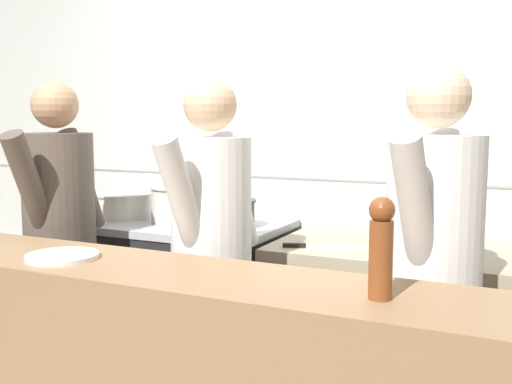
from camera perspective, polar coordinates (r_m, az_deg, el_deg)
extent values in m
cube|color=silver|center=(3.41, 4.77, 3.84)|extent=(8.00, 0.06, 2.60)
cube|color=gray|center=(3.39, 4.56, 1.28)|extent=(8.00, 0.00, 0.01)
cube|color=#232326|center=(3.48, -7.50, -10.56)|extent=(1.18, 0.70, 0.88)
cube|color=#B7BABF|center=(3.38, -7.62, -3.11)|extent=(1.20, 0.71, 0.04)
cube|color=#B7BABF|center=(3.20, -10.84, -10.97)|extent=(1.06, 0.03, 0.10)
cube|color=gray|center=(3.01, 14.72, -13.54)|extent=(1.35, 0.65, 0.88)
cylinder|color=beige|center=(3.55, -12.52, -1.23)|extent=(0.32, 0.32, 0.14)
cylinder|color=beige|center=(3.54, -12.55, -0.19)|extent=(0.34, 0.34, 0.01)
cylinder|color=beige|center=(3.34, -7.33, -1.12)|extent=(0.31, 0.31, 0.20)
cylinder|color=beige|center=(3.32, -7.35, 0.51)|extent=(0.33, 0.33, 0.01)
cylinder|color=#2D2D33|center=(3.15, -2.76, -2.05)|extent=(0.29, 0.29, 0.15)
cylinder|color=#2D2D33|center=(3.14, -2.77, -0.82)|extent=(0.31, 0.31, 0.01)
cone|color=#B7BABF|center=(2.93, 15.72, -4.43)|extent=(0.26, 0.26, 0.08)
cube|color=#B7BABF|center=(2.85, 7.59, -5.26)|extent=(0.27, 0.13, 0.01)
cube|color=black|center=(2.84, 3.67, -5.09)|extent=(0.11, 0.06, 0.02)
cylinder|color=white|center=(2.30, -17.97, -5.84)|extent=(0.26, 0.26, 0.02)
cylinder|color=brown|center=(1.72, 11.79, -6.36)|extent=(0.07, 0.07, 0.22)
sphere|color=brown|center=(1.70, 11.91, -1.66)|extent=(0.07, 0.07, 0.07)
cube|color=black|center=(3.18, -17.78, -13.51)|extent=(0.31, 0.23, 0.78)
cylinder|color=brown|center=(3.01, -18.28, -0.75)|extent=(0.39, 0.39, 0.64)
sphere|color=tan|center=(2.99, -18.61, 7.88)|extent=(0.22, 0.22, 0.22)
cylinder|color=brown|center=(3.17, -16.27, 1.06)|extent=(0.15, 0.33, 0.54)
cylinder|color=brown|center=(2.85, -20.63, 0.25)|extent=(0.15, 0.33, 0.54)
cube|color=black|center=(2.69, -4.16, -17.16)|extent=(0.29, 0.20, 0.77)
cylinder|color=white|center=(2.48, -4.30, -2.13)|extent=(0.35, 0.35, 0.64)
sphere|color=#D8AD84|center=(2.45, -4.40, 8.30)|extent=(0.22, 0.22, 0.22)
cylinder|color=white|center=(2.64, -2.00, 0.07)|extent=(0.12, 0.33, 0.53)
cylinder|color=white|center=(2.31, -6.96, -0.97)|extent=(0.12, 0.33, 0.53)
cylinder|color=white|center=(2.22, 16.59, -3.13)|extent=(0.39, 0.39, 0.65)
sphere|color=beige|center=(2.19, 17.01, 8.71)|extent=(0.22, 0.22, 0.22)
cylinder|color=white|center=(2.40, 18.10, -0.61)|extent=(0.15, 0.34, 0.54)
cylinder|color=white|center=(2.02, 14.94, -1.87)|extent=(0.15, 0.34, 0.54)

